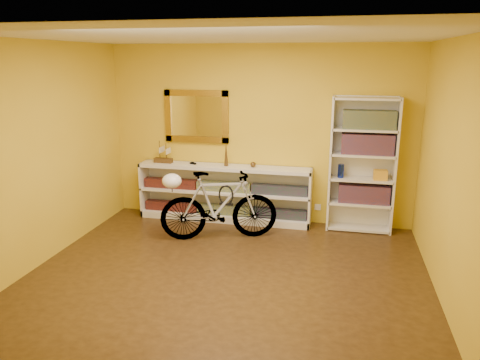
% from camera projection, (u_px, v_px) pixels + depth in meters
% --- Properties ---
extents(floor, '(4.50, 4.00, 0.01)m').
position_uv_depth(floor, '(227.00, 277.00, 5.15)').
color(floor, '#311F0D').
rests_on(floor, ground).
extents(ceiling, '(4.50, 4.00, 0.01)m').
position_uv_depth(ceiling, '(225.00, 36.00, 4.48)').
color(ceiling, silver).
rests_on(ceiling, ground).
extents(back_wall, '(4.50, 0.01, 2.60)m').
position_uv_depth(back_wall, '(259.00, 135.00, 6.71)').
color(back_wall, gold).
rests_on(back_wall, ground).
extents(left_wall, '(0.01, 4.00, 2.60)m').
position_uv_depth(left_wall, '(38.00, 155.00, 5.29)').
color(left_wall, gold).
rests_on(left_wall, ground).
extents(right_wall, '(0.01, 4.00, 2.60)m').
position_uv_depth(right_wall, '(454.00, 176.00, 4.34)').
color(right_wall, gold).
rests_on(right_wall, ground).
extents(gilt_mirror, '(0.98, 0.06, 0.78)m').
position_uv_depth(gilt_mirror, '(196.00, 116.00, 6.80)').
color(gilt_mirror, olive).
rests_on(gilt_mirror, back_wall).
extents(wall_socket, '(0.09, 0.02, 0.09)m').
position_uv_depth(wall_socket, '(318.00, 207.00, 6.77)').
color(wall_socket, silver).
rests_on(wall_socket, back_wall).
extents(console_unit, '(2.60, 0.35, 0.85)m').
position_uv_depth(console_unit, '(224.00, 193.00, 6.86)').
color(console_unit, silver).
rests_on(console_unit, floor).
extents(cd_row_lower, '(2.50, 0.13, 0.14)m').
position_uv_depth(cd_row_lower, '(224.00, 210.00, 6.90)').
color(cd_row_lower, black).
rests_on(cd_row_lower, console_unit).
extents(cd_row_upper, '(2.50, 0.13, 0.14)m').
position_uv_depth(cd_row_upper, '(224.00, 187.00, 6.81)').
color(cd_row_upper, navy).
rests_on(cd_row_upper, console_unit).
extents(model_ship, '(0.29, 0.12, 0.34)m').
position_uv_depth(model_ship, '(163.00, 152.00, 6.90)').
color(model_ship, '#3C2810').
rests_on(model_ship, console_unit).
extents(toy_car, '(0.00, 0.00, 0.00)m').
position_uv_depth(toy_car, '(193.00, 164.00, 6.85)').
color(toy_car, black).
rests_on(toy_car, console_unit).
extents(bronze_ornament, '(0.06, 0.06, 0.36)m').
position_uv_depth(bronze_ornament, '(226.00, 154.00, 6.69)').
color(bronze_ornament, '#533B1C').
rests_on(bronze_ornament, console_unit).
extents(decorative_orb, '(0.08, 0.08, 0.08)m').
position_uv_depth(decorative_orb, '(253.00, 165.00, 6.64)').
color(decorative_orb, '#533B1C').
rests_on(decorative_orb, console_unit).
extents(bookcase, '(0.90, 0.30, 1.90)m').
position_uv_depth(bookcase, '(362.00, 165.00, 6.33)').
color(bookcase, silver).
rests_on(bookcase, floor).
extents(book_row_a, '(0.70, 0.22, 0.26)m').
position_uv_depth(book_row_a, '(364.00, 193.00, 6.42)').
color(book_row_a, maroon).
rests_on(book_row_a, bookcase).
extents(book_row_b, '(0.70, 0.22, 0.28)m').
position_uv_depth(book_row_b, '(367.00, 144.00, 6.24)').
color(book_row_b, maroon).
rests_on(book_row_b, bookcase).
extents(book_row_c, '(0.70, 0.22, 0.25)m').
position_uv_depth(book_row_c, '(369.00, 120.00, 6.15)').
color(book_row_c, navy).
rests_on(book_row_c, bookcase).
extents(travel_mug, '(0.08, 0.08, 0.19)m').
position_uv_depth(travel_mug, '(341.00, 171.00, 6.39)').
color(travel_mug, '#152796').
rests_on(travel_mug, bookcase).
extents(red_tin, '(0.20, 0.20, 0.20)m').
position_uv_depth(red_tin, '(350.00, 121.00, 6.24)').
color(red_tin, maroon).
rests_on(red_tin, bookcase).
extents(yellow_bag, '(0.19, 0.13, 0.14)m').
position_uv_depth(yellow_bag, '(380.00, 175.00, 6.27)').
color(yellow_bag, gold).
rests_on(yellow_bag, bookcase).
extents(bicycle, '(0.93, 1.66, 0.95)m').
position_uv_depth(bicycle, '(219.00, 205.00, 6.13)').
color(bicycle, silver).
rests_on(bicycle, floor).
extents(helmet, '(0.26, 0.25, 0.19)m').
position_uv_depth(helmet, '(172.00, 181.00, 5.96)').
color(helmet, white).
rests_on(helmet, bicycle).
extents(u_lock, '(0.21, 0.02, 0.21)m').
position_uv_depth(u_lock, '(226.00, 195.00, 6.10)').
color(u_lock, black).
rests_on(u_lock, bicycle).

